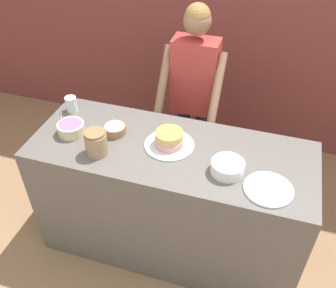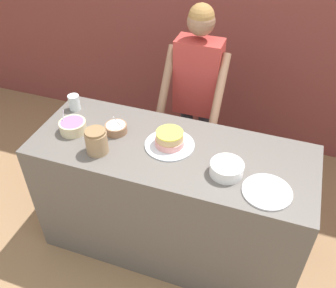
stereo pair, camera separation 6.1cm
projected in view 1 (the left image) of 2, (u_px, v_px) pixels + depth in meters
ground_plane at (156, 279)px, 2.72m from camera, size 14.00×14.00×0.00m
wall_back at (222, 12)px, 3.27m from camera, size 10.00×0.05×2.60m
counter at (170, 200)px, 2.68m from camera, size 1.83×0.71×0.96m
person_baker at (194, 86)px, 2.87m from camera, size 0.47×0.45×1.63m
cake at (169, 140)px, 2.37m from camera, size 0.32×0.32×0.11m
frosting_bowl_purple at (71, 128)px, 2.47m from camera, size 0.18×0.18×0.15m
frosting_bowl_white at (115, 129)px, 2.48m from camera, size 0.15×0.15×0.17m
frosting_bowl_pink at (228, 167)px, 2.18m from camera, size 0.20×0.20×0.08m
drinking_glass at (71, 104)px, 2.66m from camera, size 0.08×0.08×0.11m
ceramic_plate at (268, 189)px, 2.09m from camera, size 0.28×0.28×0.01m
stoneware_jar at (96, 143)px, 2.29m from camera, size 0.14×0.14×0.16m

